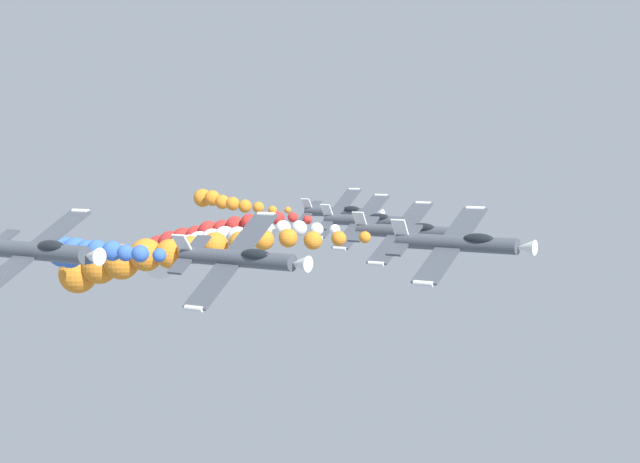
{
  "coord_description": "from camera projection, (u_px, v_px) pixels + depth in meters",
  "views": [
    {
      "loc": [
        62.26,
        42.16,
        85.43
      ],
      "look_at": [
        0.0,
        0.0,
        79.62
      ],
      "focal_mm": 51.96,
      "sensor_mm": 36.0,
      "label": 1
    }
  ],
  "objects": [
    {
      "name": "airplane_left_inner",
      "position": [
        406.0,
        231.0,
        77.09
      ],
      "size": [
        8.5,
        10.35,
        5.02
      ],
      "rotation": [
        0.0,
        0.51,
        0.0
      ],
      "color": "#474C56"
    },
    {
      "name": "airplane_right_outer",
      "position": [
        36.0,
        251.0,
        55.96
      ],
      "size": [
        8.47,
        10.35,
        5.07
      ],
      "rotation": [
        0.0,
        0.52,
        0.0
      ],
      "color": "#474C56"
    },
    {
      "name": "smoke_trail_right_inner",
      "position": [
        80.0,
        252.0,
        72.4
      ],
      "size": [
        6.17,
        16.83,
        2.88
      ],
      "color": "blue"
    },
    {
      "name": "airplane_trailing",
      "position": [
        341.0,
        212.0,
        105.02
      ],
      "size": [
        8.15,
        10.35,
        5.6
      ],
      "rotation": [
        0.0,
        0.59,
        0.0
      ],
      "color": "#474C56"
    },
    {
      "name": "smoke_trail_left_outer",
      "position": [
        194.0,
        238.0,
        103.62
      ],
      "size": [
        3.01,
        22.57,
        6.27
      ],
      "color": "red"
    },
    {
      "name": "airplane_right_inner",
      "position": [
        238.0,
        258.0,
        59.76
      ],
      "size": [
        7.9,
        10.35,
        5.97
      ],
      "rotation": [
        0.0,
        0.64,
        0.0
      ],
      "color": "#474C56"
    },
    {
      "name": "smoke_trail_lead",
      "position": [
        141.0,
        260.0,
        77.54
      ],
      "size": [
        5.61,
        29.21,
        6.36
      ],
      "color": "orange"
    },
    {
      "name": "smoke_trail_left_inner",
      "position": [
        191.0,
        251.0,
        94.98
      ],
      "size": [
        7.19,
        28.04,
        7.4
      ],
      "color": "white"
    },
    {
      "name": "airplane_lead",
      "position": [
        458.0,
        243.0,
        63.5
      ],
      "size": [
        8.47,
        10.35,
        5.06
      ],
      "rotation": [
        0.0,
        0.52,
        0.0
      ],
      "color": "#474C56"
    },
    {
      "name": "airplane_left_outer",
      "position": [
        366.0,
        220.0,
        91.11
      ],
      "size": [
        8.34,
        10.35,
        5.3
      ],
      "rotation": [
        0.0,
        0.55,
        0.0
      ],
      "color": "#474C56"
    },
    {
      "name": "smoke_trail_trailing",
      "position": [
        222.0,
        201.0,
        117.86
      ],
      "size": [
        5.13,
        18.0,
        2.76
      ],
      "color": "orange"
    }
  ]
}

